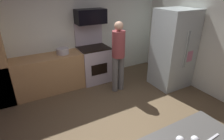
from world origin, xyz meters
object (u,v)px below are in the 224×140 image
Objects in this scene: oven_range at (94,63)px; wine_glass_mid at (195,140)px; wine_glass_near at (180,140)px; stock_pot at (63,51)px; microwave at (91,16)px; person_cook at (118,54)px; refrigerator at (173,49)px.

oven_range is 9.13× the size of wine_glass_mid.
wine_glass_near is 3.40m from stock_pot.
wine_glass_mid is (0.13, -0.07, -0.00)m from wine_glass_near.
microwave is 3.58m from wine_glass_near.
oven_range is 0.90× the size of person_cook.
person_cook reaches higher than stock_pot.
microwave is at bearing 82.97° from wine_glass_mid.
wine_glass_near is 0.15m from wine_glass_mid.
refrigerator reaches higher than microwave.
person_cook reaches higher than wine_glass_mid.
stock_pot is (-0.36, 3.45, -0.06)m from wine_glass_mid.
person_cook is 5.79× the size of stock_pot.
person_cook is 9.90× the size of wine_glass_near.
person_cook reaches higher than oven_range.
refrigerator is 11.48× the size of wine_glass_mid.
microwave is 3.63m from wine_glass_mid.
wine_glass_near is (-2.21, -2.22, 0.07)m from refrigerator.
refrigerator is (1.64, -1.25, -0.75)m from microwave.
person_cook is (-1.35, 0.39, -0.01)m from refrigerator.
wine_glass_mid reaches higher than stock_pot.
person_cook is at bearing -35.64° from stock_pot.
oven_range reaches higher than wine_glass_mid.
wine_glass_mid is (-0.73, -2.67, 0.07)m from person_cook.
microwave is at bearing 80.71° from wine_glass_near.
wine_glass_near is at bearing -134.95° from refrigerator.
person_cook is 10.11× the size of wine_glass_mid.
wine_glass_near is 0.58× the size of stock_pot.
oven_range is 3.47m from wine_glass_near.
refrigerator is at bearing -16.12° from person_cook.
person_cook is at bearing 71.70° from wine_glass_near.
stock_pot is at bearing 93.87° from wine_glass_near.
wine_glass_near is at bearing 153.50° from wine_glass_mid.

